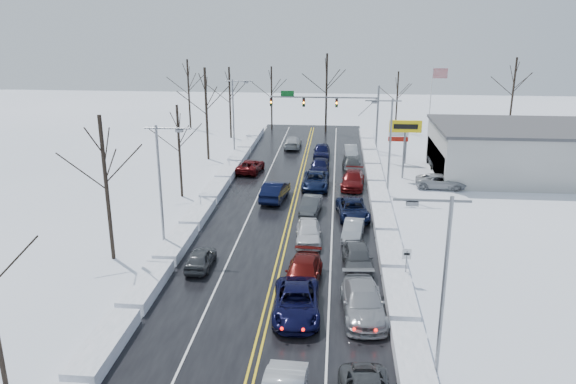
# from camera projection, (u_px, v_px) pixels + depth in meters

# --- Properties ---
(ground) EXTENTS (160.00, 160.00, 0.00)m
(ground) POSITION_uv_depth(u_px,v_px,m) (287.00, 232.00, 43.56)
(ground) COLOR white
(ground) RESTS_ON ground
(road_surface) EXTENTS (14.00, 84.00, 0.01)m
(road_surface) POSITION_uv_depth(u_px,v_px,m) (289.00, 223.00, 45.46)
(road_surface) COLOR black
(road_surface) RESTS_ON ground
(snow_bank_left) EXTENTS (1.67, 72.00, 0.78)m
(snow_bank_left) POSITION_uv_depth(u_px,v_px,m) (197.00, 220.00, 46.11)
(snow_bank_left) COLOR white
(snow_bank_left) RESTS_ON ground
(snow_bank_right) EXTENTS (1.67, 72.00, 0.78)m
(snow_bank_right) POSITION_uv_depth(u_px,v_px,m) (384.00, 226.00, 44.81)
(snow_bank_right) COLOR white
(snow_bank_right) RESTS_ON ground
(traffic_signal_mast) EXTENTS (13.28, 0.39, 8.00)m
(traffic_signal_mast) POSITION_uv_depth(u_px,v_px,m) (336.00, 106.00, 68.17)
(traffic_signal_mast) COLOR slate
(traffic_signal_mast) RESTS_ON ground
(tires_plus_sign) EXTENTS (3.20, 0.34, 6.00)m
(tires_plus_sign) POSITION_uv_depth(u_px,v_px,m) (405.00, 130.00, 56.33)
(tires_plus_sign) COLOR slate
(tires_plus_sign) RESTS_ON ground
(used_vehicles_sign) EXTENTS (2.20, 0.22, 4.65)m
(used_vehicles_sign) POSITION_uv_depth(u_px,v_px,m) (398.00, 135.00, 62.54)
(used_vehicles_sign) COLOR slate
(used_vehicles_sign) RESTS_ON ground
(speed_limit_sign) EXTENTS (0.55, 0.09, 2.35)m
(speed_limit_sign) POSITION_uv_depth(u_px,v_px,m) (406.00, 259.00, 34.77)
(speed_limit_sign) COLOR slate
(speed_limit_sign) RESTS_ON ground
(flagpole) EXTENTS (1.87, 1.20, 10.00)m
(flagpole) POSITION_uv_depth(u_px,v_px,m) (432.00, 101.00, 68.94)
(flagpole) COLOR silver
(flagpole) RESTS_ON ground
(dealership_building) EXTENTS (20.40, 12.40, 5.30)m
(dealership_building) POSITION_uv_depth(u_px,v_px,m) (534.00, 151.00, 57.79)
(dealership_building) COLOR #B2B2AD
(dealership_building) RESTS_ON ground
(streetlight_se) EXTENTS (3.20, 0.25, 9.00)m
(streetlight_se) POSITION_uv_depth(u_px,v_px,m) (440.00, 278.00, 24.16)
(streetlight_se) COLOR slate
(streetlight_se) RESTS_ON ground
(streetlight_ne) EXTENTS (3.20, 0.25, 9.00)m
(streetlight_ne) POSITION_uv_depth(u_px,v_px,m) (388.00, 140.00, 50.73)
(streetlight_ne) COLOR slate
(streetlight_ne) RESTS_ON ground
(streetlight_sw) EXTENTS (3.20, 0.25, 9.00)m
(streetlight_sw) POSITION_uv_depth(u_px,v_px,m) (162.00, 178.00, 38.86)
(streetlight_sw) COLOR slate
(streetlight_sw) RESTS_ON ground
(streetlight_nw) EXTENTS (3.20, 0.25, 9.00)m
(streetlight_nw) POSITION_uv_depth(u_px,v_px,m) (235.00, 111.00, 65.44)
(streetlight_nw) COLOR slate
(streetlight_nw) RESTS_ON ground
(tree_left_b) EXTENTS (4.00, 4.00, 10.00)m
(tree_left_b) POSITION_uv_depth(u_px,v_px,m) (104.00, 161.00, 36.73)
(tree_left_b) COLOR #2D231C
(tree_left_b) RESTS_ON ground
(tree_left_c) EXTENTS (3.40, 3.40, 8.50)m
(tree_left_c) POSITION_uv_depth(u_px,v_px,m) (178.00, 133.00, 50.25)
(tree_left_c) COLOR #2D231C
(tree_left_c) RESTS_ON ground
(tree_left_d) EXTENTS (4.20, 4.20, 10.50)m
(tree_left_d) POSITION_uv_depth(u_px,v_px,m) (206.00, 96.00, 63.18)
(tree_left_d) COLOR #2D231C
(tree_left_d) RESTS_ON ground
(tree_left_e) EXTENTS (3.80, 3.80, 9.50)m
(tree_left_e) POSITION_uv_depth(u_px,v_px,m) (230.00, 89.00, 74.74)
(tree_left_e) COLOR #2D231C
(tree_left_e) RESTS_ON ground
(tree_far_a) EXTENTS (4.00, 4.00, 10.00)m
(tree_far_a) POSITION_uv_depth(u_px,v_px,m) (188.00, 80.00, 80.95)
(tree_far_a) COLOR #2D231C
(tree_far_a) RESTS_ON ground
(tree_far_b) EXTENTS (3.60, 3.60, 9.00)m
(tree_far_b) POSITION_uv_depth(u_px,v_px,m) (271.00, 85.00, 81.08)
(tree_far_b) COLOR #2D231C
(tree_far_b) RESTS_ON ground
(tree_far_c) EXTENTS (4.40, 4.40, 11.00)m
(tree_far_c) POSITION_uv_depth(u_px,v_px,m) (327.00, 78.00, 78.08)
(tree_far_c) COLOR #2D231C
(tree_far_c) RESTS_ON ground
(tree_far_d) EXTENTS (3.40, 3.40, 8.50)m
(tree_far_d) POSITION_uv_depth(u_px,v_px,m) (398.00, 90.00, 79.17)
(tree_far_d) COLOR #2D231C
(tree_far_d) RESTS_ON ground
(tree_far_e) EXTENTS (4.20, 4.20, 10.50)m
(tree_far_e) POSITION_uv_depth(u_px,v_px,m) (514.00, 81.00, 77.86)
(tree_far_e) COLOR #2D231C
(tree_far_e) RESTS_ON ground
(queued_car_2) EXTENTS (2.89, 5.72, 1.55)m
(queued_car_2) POSITION_uv_depth(u_px,v_px,m) (296.00, 314.00, 31.58)
(queued_car_2) COLOR black
(queued_car_2) RESTS_ON ground
(queued_car_3) EXTENTS (2.51, 5.35, 1.51)m
(queued_car_3) POSITION_uv_depth(u_px,v_px,m) (303.00, 283.00, 35.22)
(queued_car_3) COLOR #520D0B
(queued_car_3) RESTS_ON ground
(queued_car_4) EXTENTS (2.08, 4.64, 1.55)m
(queued_car_4) POSITION_uv_depth(u_px,v_px,m) (308.00, 242.00, 41.67)
(queued_car_4) COLOR white
(queued_car_4) RESTS_ON ground
(queued_car_5) EXTENTS (1.91, 4.33, 1.38)m
(queued_car_5) POSITION_uv_depth(u_px,v_px,m) (311.00, 213.00, 47.79)
(queued_car_5) COLOR #3A3D3F
(queued_car_5) RESTS_ON ground
(queued_car_6) EXTENTS (2.58, 5.44, 1.50)m
(queued_car_6) POSITION_uv_depth(u_px,v_px,m) (315.00, 188.00, 54.55)
(queued_car_6) COLOR black
(queued_car_6) RESTS_ON ground
(queued_car_7) EXTENTS (2.11, 4.80, 1.37)m
(queued_car_7) POSITION_uv_depth(u_px,v_px,m) (319.00, 172.00, 59.99)
(queued_car_7) COLOR black
(queued_car_7) RESTS_ON ground
(queued_car_8) EXTENTS (1.90, 4.68, 1.59)m
(queued_car_8) POSITION_uv_depth(u_px,v_px,m) (321.00, 157.00, 66.22)
(queued_car_8) COLOR black
(queued_car_8) RESTS_ON ground
(queued_car_11) EXTENTS (2.71, 5.78, 1.63)m
(queued_car_11) POSITION_uv_depth(u_px,v_px,m) (362.00, 315.00, 31.54)
(queued_car_11) COLOR #95979C
(queued_car_11) RESTS_ON ground
(queued_car_12) EXTENTS (2.17, 4.77, 1.59)m
(queued_car_12) POSITION_uv_depth(u_px,v_px,m) (357.00, 268.00, 37.31)
(queued_car_12) COLOR #434549
(queued_car_12) RESTS_ON ground
(queued_car_13) EXTENTS (1.89, 4.16, 1.32)m
(queued_car_13) POSITION_uv_depth(u_px,v_px,m) (353.00, 238.00, 42.35)
(queued_car_13) COLOR #9EA0A6
(queued_car_13) RESTS_ON ground
(queued_car_14) EXTENTS (3.00, 5.46, 1.45)m
(queued_car_14) POSITION_uv_depth(u_px,v_px,m) (352.00, 217.00, 46.63)
(queued_car_14) COLOR black
(queued_car_14) RESTS_ON ground
(queued_car_15) EXTENTS (2.54, 5.37, 1.51)m
(queued_car_15) POSITION_uv_depth(u_px,v_px,m) (353.00, 187.00, 54.85)
(queued_car_15) COLOR #520A0B
(queued_car_15) RESTS_ON ground
(queued_car_16) EXTENTS (2.17, 4.93, 1.65)m
(queued_car_16) POSITION_uv_depth(u_px,v_px,m) (352.00, 172.00, 60.12)
(queued_car_16) COLOR #404345
(queued_car_16) RESTS_ON ground
(queued_car_17) EXTENTS (1.69, 4.27, 1.38)m
(queued_car_17) POSITION_uv_depth(u_px,v_px,m) (351.00, 157.00, 66.38)
(queued_car_17) COLOR #A3A6AB
(queued_car_17) RESTS_ON ground
(oncoming_car_0) EXTENTS (2.42, 5.36, 1.71)m
(oncoming_car_0) POSITION_uv_depth(u_px,v_px,m) (275.00, 200.00, 51.14)
(oncoming_car_0) COLOR black
(oncoming_car_0) RESTS_ON ground
(oncoming_car_1) EXTENTS (2.79, 5.07, 1.34)m
(oncoming_car_1) POSITION_uv_depth(u_px,v_px,m) (251.00, 172.00, 60.06)
(oncoming_car_1) COLOR #500A0C
(oncoming_car_1) RESTS_ON ground
(oncoming_car_2) EXTENTS (2.09, 4.96, 1.43)m
(oncoming_car_2) POSITION_uv_depth(u_px,v_px,m) (293.00, 148.00, 70.96)
(oncoming_car_2) COLOR #AEB1B6
(oncoming_car_2) RESTS_ON ground
(oncoming_car_3) EXTENTS (1.57, 3.89, 1.33)m
(oncoming_car_3) POSITION_uv_depth(u_px,v_px,m) (201.00, 267.00, 37.48)
(oncoming_car_3) COLOR #3E4043
(oncoming_car_3) RESTS_ON ground
(parked_car_0) EXTENTS (5.04, 2.68, 1.35)m
(parked_car_0) POSITION_uv_depth(u_px,v_px,m) (440.00, 188.00, 54.52)
(parked_car_0) COLOR #9C9FA4
(parked_car_0) RESTS_ON ground
(parked_car_1) EXTENTS (2.67, 5.35, 1.49)m
(parked_car_1) POSITION_uv_depth(u_px,v_px,m) (464.00, 177.00, 58.27)
(parked_car_1) COLOR black
(parked_car_1) RESTS_ON ground
(parked_car_2) EXTENTS (1.96, 4.74, 1.61)m
(parked_car_2) POSITION_uv_depth(u_px,v_px,m) (437.00, 167.00, 62.02)
(parked_car_2) COLOR black
(parked_car_2) RESTS_ON ground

